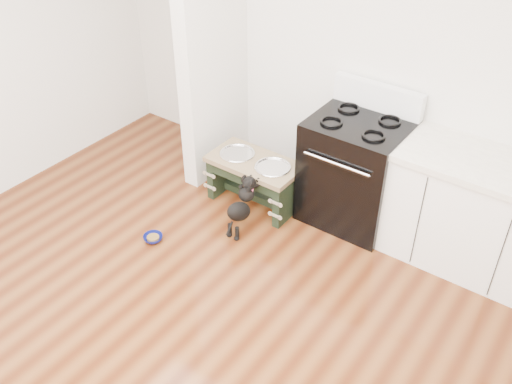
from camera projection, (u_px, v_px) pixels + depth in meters
name	position (u px, v px, depth m)	size (l,w,h in m)	color
ground	(155.00, 369.00, 3.67)	(5.00, 5.00, 0.00)	#451D0C
room_shell	(120.00, 157.00, 2.72)	(5.00, 5.00, 5.00)	silver
partition_wall	(212.00, 32.00, 4.82)	(0.15, 0.80, 2.70)	silver
oven_range	(355.00, 169.00, 4.69)	(0.76, 0.69, 1.14)	black
cabinet_run	(473.00, 214.00, 4.25)	(1.24, 0.64, 0.91)	white
dog_feeder	(254.00, 173.00, 4.94)	(0.81, 0.43, 0.46)	black
puppy	(242.00, 204.00, 4.65)	(0.14, 0.41, 0.49)	black
floor_bowl	(153.00, 238.00, 4.68)	(0.20, 0.20, 0.05)	#0D125C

